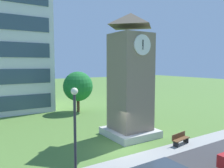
# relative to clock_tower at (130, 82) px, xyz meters

# --- Properties ---
(ground_plane) EXTENTS (160.00, 160.00, 0.00)m
(ground_plane) POSITION_rel_clock_tower_xyz_m (-2.49, -2.03, -4.74)
(ground_plane) COLOR #567F38
(kerb_strip) EXTENTS (120.00, 1.60, 0.01)m
(kerb_strip) POSITION_rel_clock_tower_xyz_m (-2.49, -4.22, -4.74)
(kerb_strip) COLOR #9E9E99
(kerb_strip) RESTS_ON ground
(clock_tower) EXTENTS (4.04, 4.04, 10.60)m
(clock_tower) POSITION_rel_clock_tower_xyz_m (0.00, 0.00, 0.00)
(clock_tower) COLOR gray
(clock_tower) RESTS_ON ground
(park_bench) EXTENTS (1.85, 0.76, 0.88)m
(park_bench) POSITION_rel_clock_tower_xyz_m (2.01, -3.88, -4.28)
(park_bench) COLOR brown
(park_bench) RESTS_ON ground
(street_lamp) EXTENTS (0.36, 0.36, 5.15)m
(street_lamp) POSITION_rel_clock_tower_xyz_m (-7.38, -5.22, -1.50)
(street_lamp) COLOR #333338
(street_lamp) RESTS_ON ground
(tree_streetside) EXTENTS (3.88, 3.88, 5.33)m
(tree_streetside) POSITION_rel_clock_tower_xyz_m (0.14, 11.57, -1.37)
(tree_streetside) COLOR #513823
(tree_streetside) RESTS_ON ground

